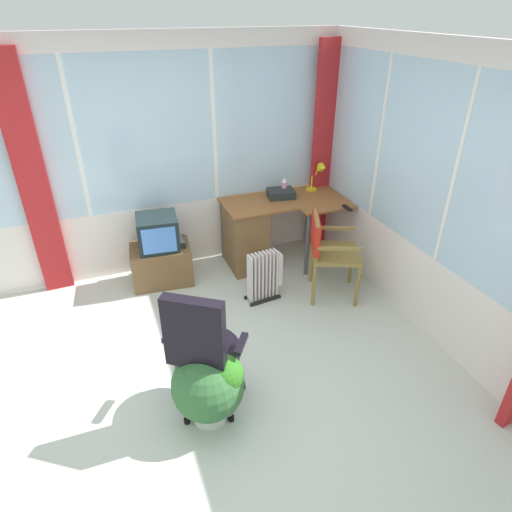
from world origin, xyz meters
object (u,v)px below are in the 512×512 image
(paper_tray, at_px, (281,193))
(spray_bottle, at_px, (284,187))
(space_heater, at_px, (265,276))
(potted_plant, at_px, (210,385))
(wooden_armchair, at_px, (325,245))
(desk_lamp, at_px, (320,173))
(tv_on_stand, at_px, (161,253))
(desk, at_px, (250,233))
(tv_remote, at_px, (347,208))
(office_chair, at_px, (201,346))

(paper_tray, bearing_deg, spray_bottle, 35.36)
(space_heater, bearing_deg, spray_bottle, 55.69)
(spray_bottle, height_order, potted_plant, spray_bottle)
(wooden_armchair, bearing_deg, desk_lamp, 66.40)
(paper_tray, bearing_deg, tv_on_stand, -177.43)
(paper_tray, height_order, potted_plant, paper_tray)
(desk, bearing_deg, tv_remote, -27.92)
(wooden_armchair, xyz_separation_m, office_chair, (-1.57, -1.06, 0.03))
(desk_lamp, relative_size, office_chair, 0.32)
(space_heater, bearing_deg, paper_tray, 57.24)
(desk_lamp, height_order, paper_tray, desk_lamp)
(desk, relative_size, space_heater, 2.50)
(wooden_armchair, xyz_separation_m, space_heater, (-0.60, 0.13, -0.31))
(desk, distance_m, tv_remote, 1.13)
(paper_tray, relative_size, potted_plant, 0.50)
(desk, xyz_separation_m, potted_plant, (-1.05, -2.01, -0.09))
(desk, relative_size, wooden_armchair, 1.55)
(desk, distance_m, potted_plant, 2.27)
(desk, xyz_separation_m, spray_bottle, (0.46, 0.11, 0.46))
(tv_on_stand, height_order, potted_plant, tv_on_stand)
(desk_lamp, xyz_separation_m, space_heater, (-1.01, -0.81, -0.72))
(desk, height_order, desk_lamp, desk_lamp)
(desk_lamp, xyz_separation_m, spray_bottle, (-0.45, 0.01, -0.12))
(office_chair, bearing_deg, desk_lamp, 45.27)
(desk_lamp, xyz_separation_m, tv_remote, (0.03, -0.59, -0.21))
(space_heater, bearing_deg, wooden_armchair, -11.82)
(spray_bottle, bearing_deg, tv_remote, -51.45)
(space_heater, bearing_deg, tv_remote, 11.54)
(desk, relative_size, potted_plant, 2.31)
(wooden_armchair, relative_size, tv_on_stand, 1.13)
(potted_plant, bearing_deg, tv_on_stand, 89.86)
(spray_bottle, xyz_separation_m, wooden_armchair, (0.04, -0.95, -0.29))
(desk, xyz_separation_m, tv_on_stand, (-1.04, 0.00, -0.07))
(desk_lamp, distance_m, tv_remote, 0.63)
(spray_bottle, bearing_deg, wooden_armchair, -87.44)
(desk, relative_size, paper_tray, 4.62)
(desk, bearing_deg, spray_bottle, 13.20)
(paper_tray, height_order, tv_on_stand, paper_tray)
(paper_tray, relative_size, wooden_armchair, 0.34)
(wooden_armchair, relative_size, space_heater, 1.62)
(spray_bottle, bearing_deg, paper_tray, -144.64)
(wooden_armchair, height_order, tv_on_stand, wooden_armchair)
(spray_bottle, distance_m, potted_plant, 2.66)
(desk, bearing_deg, tv_on_stand, 179.93)
(wooden_armchair, bearing_deg, office_chair, -145.90)
(potted_plant, bearing_deg, paper_tray, 55.14)
(space_heater, height_order, potted_plant, potted_plant)
(desk, height_order, potted_plant, desk)
(wooden_armchair, bearing_deg, paper_tray, 96.38)
(tv_on_stand, bearing_deg, space_heater, -37.18)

